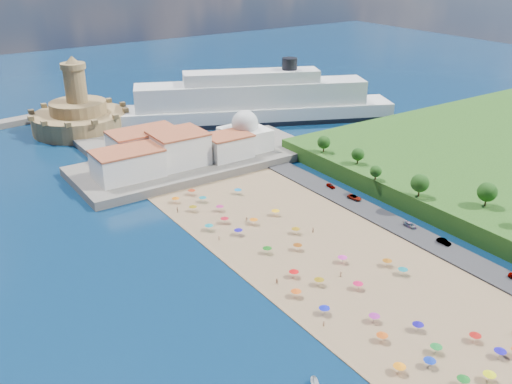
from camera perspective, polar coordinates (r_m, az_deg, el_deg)
ground at (r=151.50m, az=4.06°, el=-6.28°), size 700.00×700.00×0.00m
terrace at (r=211.56m, az=-5.94°, el=3.10°), size 90.00×36.00×3.00m
jetty at (r=233.98m, az=-14.82°, el=4.38°), size 18.00×70.00×2.40m
waterfront_buildings at (r=204.57m, az=-9.32°, el=4.08°), size 57.00×29.00×11.00m
domed_building at (r=217.00m, az=-1.11°, el=5.85°), size 16.00×16.00×15.00m
fortress at (r=259.79m, az=-17.26°, el=7.28°), size 40.00×40.00×32.40m
cruise_ship at (r=261.04m, az=-0.43°, el=8.82°), size 126.70×71.24×28.44m
beach_parasols at (r=140.77m, az=6.84°, el=-7.93°), size 31.60×115.85×2.20m
beachgoers at (r=145.31m, az=3.70°, el=-7.19°), size 32.47×94.19×1.84m
parked_cars at (r=170.95m, az=14.42°, el=-2.83°), size 2.86×72.15×1.39m
hillside_trees at (r=171.73m, az=19.65°, el=-0.21°), size 16.78×107.39×7.26m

